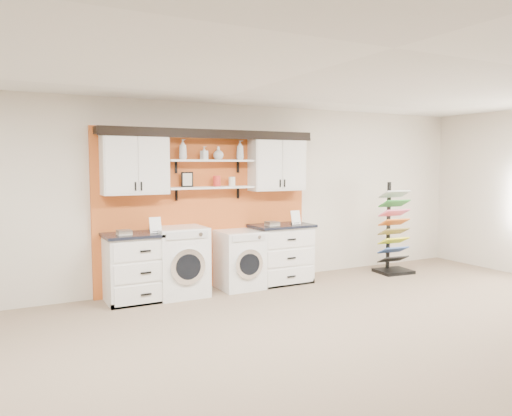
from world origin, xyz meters
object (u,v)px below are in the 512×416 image
base_cabinet_left (140,267)px  washer (180,261)px  base_cabinet_right (281,254)px  dryer (239,259)px  sample_rack (393,244)px

base_cabinet_left → washer: size_ratio=0.97×
base_cabinet_right → washer: bearing=-179.9°
base_cabinet_left → washer: 0.58m
base_cabinet_left → base_cabinet_right: size_ratio=1.01×
dryer → sample_rack: 2.84m
base_cabinet_right → sample_rack: bearing=-7.8°
base_cabinet_right → sample_rack: 2.10m
base_cabinet_left → washer: washer is taller
base_cabinet_left → sample_rack: (4.34, -0.28, 0.04)m
sample_rack → base_cabinet_right: bearing=178.2°
sample_rack → base_cabinet_left: bearing=-177.8°
base_cabinet_right → base_cabinet_left: bearing=-180.0°
base_cabinet_left → sample_rack: sample_rack is taller
washer → sample_rack: size_ratio=0.63×
base_cabinet_left → dryer: size_ratio=1.10×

